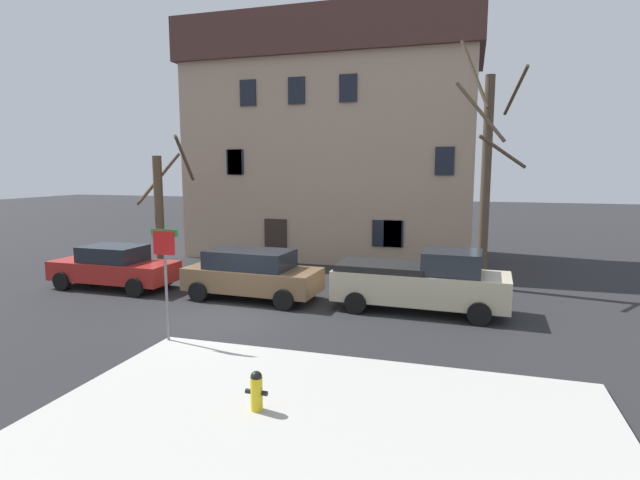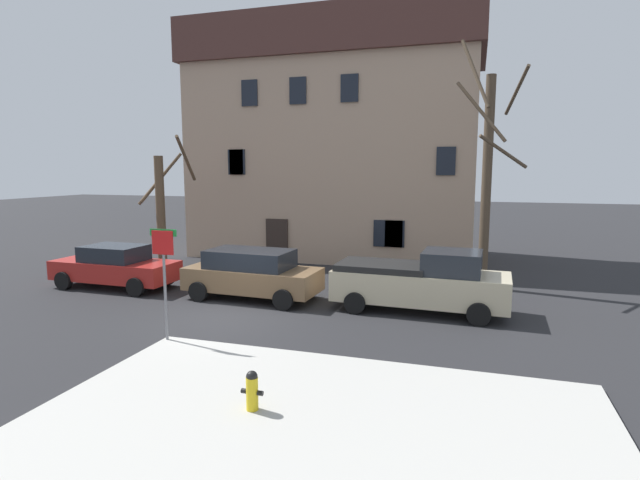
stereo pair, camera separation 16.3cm
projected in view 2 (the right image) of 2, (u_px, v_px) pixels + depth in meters
ground_plane at (222, 318)px, 15.15m from camera, size 120.00×120.00×0.00m
sidewalk_slab at (297, 456)px, 7.74m from camera, size 10.13×8.18×0.12m
building_main at (335, 140)px, 25.84m from camera, size 14.52×6.92×11.69m
tree_bare_near at (162, 208)px, 21.72m from camera, size 2.93×2.41×5.83m
tree_bare_mid at (487, 174)px, 18.33m from camera, size 2.56×2.60×9.10m
car_red_sedan at (115, 266)px, 18.90m from camera, size 4.77×2.08×1.61m
car_brown_wagon at (252, 273)px, 17.26m from camera, size 4.72×2.29×1.71m
pickup_truck_beige at (421, 282)px, 15.71m from camera, size 5.47×2.30×1.97m
fire_hydrant at (252, 390)px, 9.04m from camera, size 0.42×0.22×0.74m
street_sign_pole at (164, 265)px, 12.58m from camera, size 0.76×0.07×2.98m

